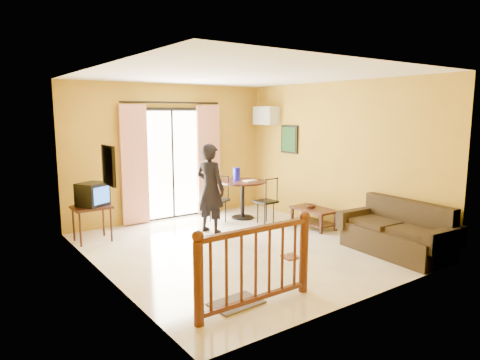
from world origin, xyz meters
TOP-DOWN VIEW (x-y plane):
  - ground at (0.00, 0.00)m, footprint 5.00×5.00m
  - room_shell at (0.00, 0.00)m, footprint 5.00×5.00m
  - balcony_door at (0.00, 2.43)m, footprint 2.25×0.14m
  - tv_table at (-1.90, 1.77)m, footprint 0.63×0.52m
  - television at (-1.87, 1.77)m, footprint 0.59×0.57m
  - picture_left at (-2.22, -0.20)m, footprint 0.05×0.42m
  - dining_table at (1.19, 1.59)m, footprint 0.96×0.96m
  - water_jug at (1.11, 1.70)m, footprint 0.15×0.15m
  - serving_tray at (1.30, 1.49)m, footprint 0.29×0.20m
  - dining_chairs at (0.94, 1.29)m, footprint 1.20×1.14m
  - air_conditioner at (2.09, 1.95)m, footprint 0.31×0.60m
  - botanical_print at (2.22, 1.30)m, footprint 0.05×0.50m
  - coffee_table at (1.85, 0.16)m, footprint 0.49×0.88m
  - bowl at (1.85, 0.24)m, footprint 0.24×0.24m
  - sofa at (1.85, -1.70)m, footprint 0.91×1.79m
  - standing_person at (0.07, 1.06)m, footprint 0.58×0.70m
  - stair_balustrade at (-1.15, -1.90)m, footprint 1.63×0.13m
  - doormat at (-1.29, -1.71)m, footprint 0.62×0.43m
  - sandals at (0.32, -0.87)m, footprint 0.28×0.26m

SIDE VIEW (x-z plane):
  - ground at x=0.00m, z-range 0.00..0.00m
  - dining_chairs at x=0.94m, z-range -0.47..0.47m
  - doormat at x=-1.29m, z-range 0.00..0.02m
  - sandals at x=0.32m, z-range 0.00..0.03m
  - coffee_table at x=1.85m, z-range 0.07..0.46m
  - sofa at x=1.85m, z-range -0.11..0.73m
  - bowl at x=1.85m, z-range 0.39..0.45m
  - tv_table at x=-1.90m, z-range 0.23..0.86m
  - stair_balustrade at x=-1.15m, z-range 0.05..1.08m
  - dining_table at x=1.19m, z-range 0.24..1.04m
  - serving_tray at x=1.30m, z-range 0.80..0.82m
  - television at x=-1.87m, z-range 0.62..1.03m
  - standing_person at x=0.07m, z-range 0.00..1.66m
  - water_jug at x=1.11m, z-range 0.80..1.07m
  - balcony_door at x=0.00m, z-range -0.04..2.42m
  - picture_left at x=-2.22m, z-range 1.29..1.81m
  - botanical_print at x=2.22m, z-range 1.35..1.95m
  - room_shell at x=0.00m, z-range -0.80..4.20m
  - air_conditioner at x=2.09m, z-range 1.95..2.35m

